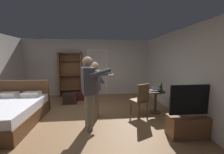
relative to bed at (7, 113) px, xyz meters
name	(u,v)px	position (x,y,z in m)	size (l,w,h in m)	color
ground_plane	(82,121)	(1.94, -0.02, -0.30)	(6.26, 6.26, 0.00)	olive
wall_back	(88,68)	(1.94, 2.89, 0.98)	(5.92, 0.12, 2.56)	beige
wall_right	(184,74)	(4.84, -0.02, 0.98)	(0.12, 5.94, 2.56)	beige
doorway_frame	(97,69)	(2.37, 2.81, 0.92)	(0.93, 0.08, 2.13)	white
bed	(7,113)	(0.00, 0.00, 0.00)	(1.54, 2.09, 1.02)	brown
bookshelf	(71,73)	(1.17, 2.67, 0.77)	(1.01, 0.32, 1.97)	brown
tv_flatscreen	(193,121)	(4.48, -1.02, 0.03)	(1.14, 0.40, 1.17)	brown
side_table	(155,98)	(4.19, 0.38, 0.16)	(0.58, 0.58, 0.70)	#4C331E
laptop	(156,90)	(4.17, 0.34, 0.45)	(0.34, 0.34, 0.17)	black
bottle_on_table	(161,88)	(4.33, 0.30, 0.52)	(0.06, 0.06, 0.29)	#2C4626
wooden_chair	(141,99)	(3.63, 0.13, 0.24)	(0.56, 0.56, 0.99)	brown
person_blue_shirt	(89,88)	(2.16, -0.45, 0.72)	(0.78, 0.62, 1.76)	gray
person_striped_shirt	(95,87)	(2.31, 0.11, 0.63)	(0.65, 0.65, 1.62)	gray
suitcase_dark	(79,96)	(1.60, 2.01, -0.14)	(0.63, 0.31, 0.32)	#4C1919
suitcase_small	(70,98)	(1.31, 1.56, -0.10)	(0.49, 0.31, 0.41)	black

